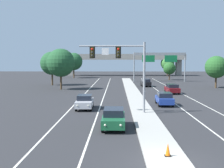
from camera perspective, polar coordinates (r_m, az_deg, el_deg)
name	(u,v)px	position (r m, az deg, el deg)	size (l,w,h in m)	color
ground_plane	(168,163)	(16.79, 10.58, -14.68)	(260.00, 260.00, 0.00)	#28282B
median_island	(141,108)	(34.17, 5.52, -4.60)	(2.40, 110.00, 0.15)	#9E9B93
lane_stripe_oncoming_center	(102,100)	(41.04, -1.83, -3.14)	(0.14, 100.00, 0.01)	silver
lane_stripe_receding_center	(171,100)	(41.66, 11.21, -3.11)	(0.14, 100.00, 0.01)	silver
edge_stripe_left	(79,100)	(41.33, -6.41, -3.11)	(0.14, 100.00, 0.01)	silver
edge_stripe_right	(195,101)	(42.38, 15.61, -3.06)	(0.14, 100.00, 0.01)	silver
overhead_signal_mast	(123,62)	(30.38, 2.19, 4.18)	(6.73, 0.44, 7.20)	gray
car_oncoming_green	(114,118)	(24.39, 0.32, -6.52)	(1.87, 4.49, 1.58)	#195633
car_oncoming_silver	(85,102)	(33.95, -5.25, -3.39)	(1.90, 4.50, 1.58)	#B7B7BC
car_receding_blue	(164,99)	(37.10, 9.97, -2.76)	(1.88, 4.49, 1.58)	navy
car_receding_darkred	(172,89)	(50.29, 11.43, -0.87)	(1.93, 4.51, 1.58)	#5B0F14
car_receding_black	(146,83)	(62.94, 6.48, 0.28)	(1.92, 4.51, 1.58)	black
traffic_cone_median_nose	(168,150)	(17.36, 10.63, -12.27)	(0.36, 0.36, 0.74)	black
highway_sign_gantry	(160,58)	(77.38, 9.09, 5.01)	(13.28, 0.42, 7.50)	gray
overpass_bridge	(125,59)	(106.36, 2.41, 4.73)	(42.40, 6.40, 7.65)	gray
tree_far_left_b	(61,63)	(56.77, -9.77, 4.02)	(5.31, 5.31, 7.68)	#4C3823
tree_far_left_a	(52,63)	(66.76, -11.39, 3.91)	(5.11, 5.11, 7.40)	#4C3823
tree_far_right_a	(169,68)	(84.33, 10.92, 2.95)	(3.43, 3.43, 4.96)	#4C3823
tree_far_right_c	(216,67)	(62.41, 19.31, 3.07)	(4.39, 4.39, 6.36)	#4C3823
tree_far_left_c	(74,62)	(92.91, -7.32, 4.28)	(5.37, 5.37, 7.78)	#4C3823
tree_far_right_b	(167,63)	(105.90, 10.55, 3.91)	(4.67, 4.67, 6.76)	#4C3823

